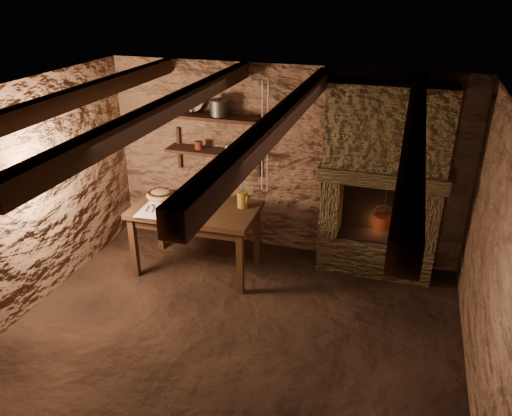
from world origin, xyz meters
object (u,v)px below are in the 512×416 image
(stoneware_jug, at_px, (243,192))
(iron_stockpot, at_px, (220,109))
(red_pot, at_px, (383,221))
(work_table, at_px, (197,236))
(wooden_bowl, at_px, (160,195))

(stoneware_jug, bearing_deg, iron_stockpot, 131.53)
(iron_stockpot, xyz_separation_m, red_pot, (2.07, -0.12, -1.15))
(work_table, relative_size, iron_stockpot, 6.31)
(wooden_bowl, relative_size, red_pot, 0.64)
(stoneware_jug, distance_m, iron_stockpot, 1.09)
(stoneware_jug, xyz_separation_m, red_pot, (1.60, 0.41, -0.33))
(work_table, relative_size, red_pot, 2.77)
(stoneware_jug, bearing_deg, red_pot, 14.67)
(wooden_bowl, distance_m, iron_stockpot, 1.28)
(stoneware_jug, height_order, wooden_bowl, stoneware_jug)
(wooden_bowl, xyz_separation_m, iron_stockpot, (0.58, 0.59, 0.98))
(stoneware_jug, distance_m, red_pot, 1.69)
(wooden_bowl, bearing_deg, work_table, -13.24)
(red_pot, bearing_deg, iron_stockpot, 176.68)
(work_table, distance_m, iron_stockpot, 1.57)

